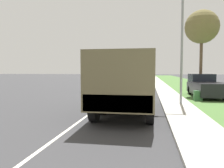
% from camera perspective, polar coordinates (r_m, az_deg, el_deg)
% --- Properties ---
extents(ground_plane, '(180.00, 180.00, 0.00)m').
position_cam_1_polar(ground_plane, '(38.77, 5.38, 0.39)').
color(ground_plane, '#38383A').
extents(lane_centre_stripe, '(0.12, 120.00, 0.00)m').
position_cam_1_polar(lane_centre_stripe, '(38.77, 5.38, 0.39)').
color(lane_centre_stripe, silver).
rests_on(lane_centre_stripe, ground).
extents(sidewalk_right, '(1.80, 120.00, 0.12)m').
position_cam_1_polar(sidewalk_right, '(38.70, 12.04, 0.41)').
color(sidewalk_right, beige).
rests_on(sidewalk_right, ground).
extents(grass_strip_right, '(7.00, 120.00, 0.02)m').
position_cam_1_polar(grass_strip_right, '(39.14, 18.49, 0.27)').
color(grass_strip_right, '#4C7538').
rests_on(grass_strip_right, ground).
extents(military_truck, '(2.55, 7.53, 2.84)m').
position_cam_1_polar(military_truck, '(11.02, 4.04, 1.11)').
color(military_truck, '#545B3D').
rests_on(military_truck, ground).
extents(car_nearest_ahead, '(1.77, 4.10, 1.43)m').
position_cam_1_polar(car_nearest_ahead, '(22.22, -2.63, -0.24)').
color(car_nearest_ahead, '#336B3D').
rests_on(car_nearest_ahead, ground).
extents(car_second_ahead, '(1.87, 4.67, 1.47)m').
position_cam_1_polar(car_second_ahead, '(36.93, 8.51, 1.25)').
color(car_second_ahead, '#336B3D').
rests_on(car_second_ahead, ground).
extents(car_third_ahead, '(1.81, 4.64, 1.68)m').
position_cam_1_polar(car_third_ahead, '(49.23, 8.41, 1.90)').
color(car_third_ahead, '#336B3D').
rests_on(car_third_ahead, ground).
extents(pickup_truck, '(1.97, 5.50, 1.80)m').
position_cam_1_polar(pickup_truck, '(19.02, 23.07, -0.50)').
color(pickup_truck, black).
rests_on(pickup_truck, grass_strip_right).
extents(lamp_post, '(1.69, 0.24, 7.52)m').
position_cam_1_polar(lamp_post, '(13.95, 17.03, 13.52)').
color(lamp_post, gray).
rests_on(lamp_post, sidewalk_right).
extents(tree_mid_right, '(2.82, 2.82, 7.21)m').
position_cam_1_polar(tree_mid_right, '(20.56, 22.41, 13.54)').
color(tree_mid_right, brown).
rests_on(tree_mid_right, grass_strip_right).
extents(utility_box, '(0.55, 0.45, 0.70)m').
position_cam_1_polar(utility_box, '(16.25, 21.54, -2.85)').
color(utility_box, '#3D7042').
rests_on(utility_box, grass_strip_right).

